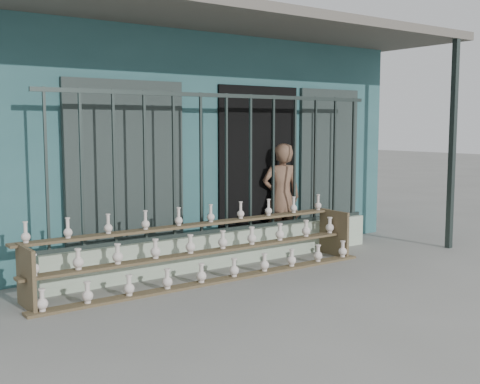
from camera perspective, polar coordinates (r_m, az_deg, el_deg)
ground at (r=7.03m, az=4.85°, el=-8.87°), size 60.00×60.00×0.00m
workshop_building at (r=10.36m, az=-10.58°, el=5.03°), size 7.40×6.60×3.21m
parapet_wall at (r=7.98m, az=-1.27°, el=-5.35°), size 5.00×0.20×0.45m
security_fence at (r=7.82m, az=-1.29°, el=2.74°), size 5.00×0.04×1.80m
shelf_rack at (r=7.30m, az=-3.14°, el=-5.40°), size 4.50×0.68×0.85m
elderly_woman at (r=8.80m, az=3.94°, el=-0.52°), size 0.68×0.57×1.58m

